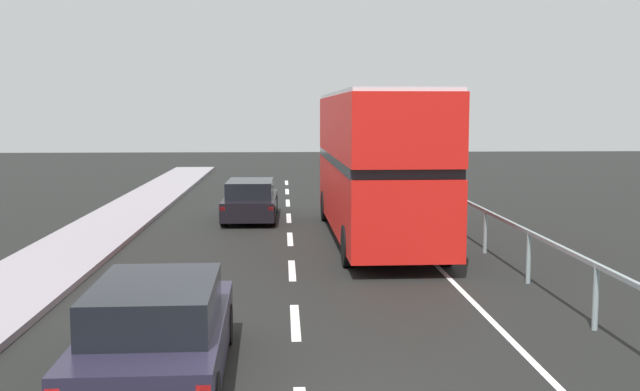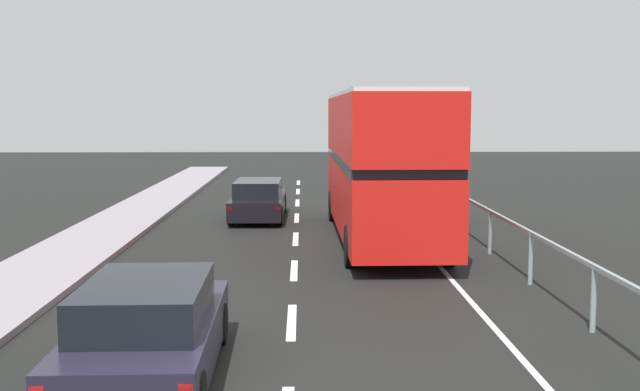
# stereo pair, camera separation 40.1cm
# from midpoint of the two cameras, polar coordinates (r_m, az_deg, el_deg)

# --- Properties ---
(lane_paint_markings) EXTENTS (3.61, 46.00, 0.01)m
(lane_paint_markings) POSITION_cam_midpoint_polar(r_m,az_deg,el_deg) (17.93, 3.66, -5.50)
(lane_paint_markings) COLOR silver
(lane_paint_markings) RESTS_ON ground
(bridge_side_railing) EXTENTS (0.10, 42.00, 1.15)m
(bridge_side_railing) POSITION_cam_midpoint_polar(r_m,az_deg,el_deg) (18.42, 13.15, -2.41)
(bridge_side_railing) COLOR gray
(bridge_side_railing) RESTS_ON ground
(double_decker_bus_red) EXTENTS (2.73, 10.70, 4.21)m
(double_decker_bus_red) POSITION_cam_midpoint_polar(r_m,az_deg,el_deg) (21.63, 3.71, 2.57)
(double_decker_bus_red) COLOR red
(double_decker_bus_red) RESTS_ON ground
(hatchback_car_near) EXTENTS (1.91, 4.60, 1.43)m
(hatchback_car_near) POSITION_cam_midpoint_polar(r_m,az_deg,el_deg) (10.74, -13.15, -10.04)
(hatchback_car_near) COLOR #211D2F
(hatchback_car_near) RESTS_ON ground
(sedan_car_ahead) EXTENTS (1.82, 4.60, 1.35)m
(sedan_car_ahead) POSITION_cam_midpoint_polar(r_m,az_deg,el_deg) (26.00, -5.68, -0.37)
(sedan_car_ahead) COLOR black
(sedan_car_ahead) RESTS_ON ground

